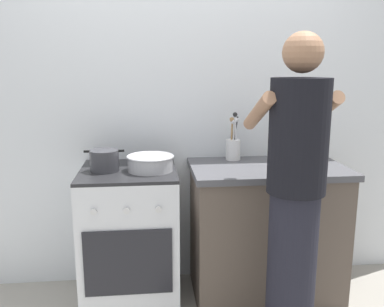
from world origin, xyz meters
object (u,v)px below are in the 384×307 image
(oil_bottle, at_px, (301,148))
(person, at_px, (295,199))
(mixing_bowl, at_px, (150,162))
(spice_bottle, at_px, (276,160))
(utensil_crock, at_px, (233,145))
(stove_range, at_px, (130,237))
(pot, at_px, (105,161))

(oil_bottle, distance_m, person, 0.67)
(mixing_bowl, distance_m, spice_bottle, 0.81)
(utensil_crock, distance_m, spice_bottle, 0.32)
(stove_range, xyz_separation_m, pot, (-0.14, -0.02, 0.52))
(mixing_bowl, height_order, person, person)
(mixing_bowl, bearing_deg, spice_bottle, 2.73)
(person, bearing_deg, spice_bottle, 82.77)
(mixing_bowl, bearing_deg, person, -35.08)
(oil_bottle, bearing_deg, mixing_bowl, -175.02)
(pot, bearing_deg, oil_bottle, 3.11)
(spice_bottle, distance_m, oil_bottle, 0.20)
(mixing_bowl, xyz_separation_m, person, (0.74, -0.52, -0.09))
(pot, distance_m, mixing_bowl, 0.28)
(pot, bearing_deg, utensil_crock, 14.75)
(spice_bottle, relative_size, oil_bottle, 0.32)
(stove_range, height_order, utensil_crock, utensil_crock)
(oil_bottle, bearing_deg, stove_range, -177.51)
(oil_bottle, bearing_deg, pot, -176.89)
(stove_range, distance_m, spice_bottle, 1.07)
(pot, height_order, utensil_crock, utensil_crock)
(utensil_crock, height_order, person, person)
(mixing_bowl, distance_m, utensil_crock, 0.62)
(stove_range, bearing_deg, mixing_bowl, -14.95)
(stove_range, xyz_separation_m, person, (0.88, -0.56, 0.41))
(oil_bottle, bearing_deg, person, -112.73)
(stove_range, height_order, pot, pot)
(spice_bottle, height_order, person, person)
(spice_bottle, xyz_separation_m, oil_bottle, (0.18, 0.05, 0.07))
(mixing_bowl, xyz_separation_m, oil_bottle, (0.99, 0.09, 0.05))
(pot, relative_size, mixing_bowl, 0.83)
(utensil_crock, xyz_separation_m, oil_bottle, (0.42, -0.15, 0.00))
(pot, xyz_separation_m, oil_bottle, (1.27, 0.07, 0.04))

